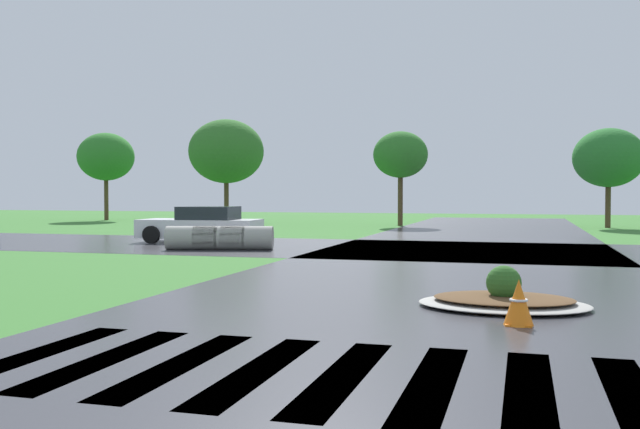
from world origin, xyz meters
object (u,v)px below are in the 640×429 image
Objects in this scene: car_white_sedan at (202,225)px; traffic_cone at (519,303)px; median_island at (504,299)px; drainage_pipe_stack at (220,238)px.

traffic_cone is at bearing 124.94° from car_white_sedan.
median_island is 13.11m from drainage_pipe_stack.
drainage_pipe_stack reaches higher than median_island.
car_white_sedan reaches higher than median_island.
median_island is 0.77× the size of drainage_pipe_stack.
car_white_sedan is (-11.23, 12.46, 0.49)m from median_island.
traffic_cone is (9.38, -10.91, -0.07)m from drainage_pipe_stack.
traffic_cone is (0.24, -1.52, 0.18)m from median_island.
car_white_sedan reaches higher than drainage_pipe_stack.
car_white_sedan is 3.72m from drainage_pipe_stack.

